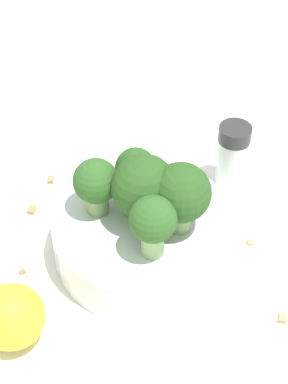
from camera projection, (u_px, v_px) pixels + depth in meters
ground_plane at (144, 251)px, 0.57m from camera, size 3.00×3.00×0.00m
bowl at (144, 236)px, 0.55m from camera, size 0.16×0.16×0.04m
broccoli_floret_0 at (142, 191)px, 0.51m from camera, size 0.05×0.05×0.06m
broccoli_floret_1 at (153, 223)px, 0.49m from camera, size 0.04×0.04×0.06m
broccoli_floret_2 at (136, 171)px, 0.54m from camera, size 0.04×0.04×0.05m
broccoli_floret_3 at (180, 197)px, 0.50m from camera, size 0.05×0.05×0.06m
broccoli_floret_4 at (96, 184)px, 0.52m from camera, size 0.04×0.04×0.05m
pepper_shaker at (232, 155)px, 0.61m from camera, size 0.03×0.03×0.07m
lemon_wedge at (12, 317)px, 0.48m from camera, size 0.05×0.05×0.05m
almond_crumb_0 at (283, 317)px, 0.51m from camera, size 0.01×0.01×0.01m
almond_crumb_1 at (32, 208)px, 0.60m from camera, size 0.01×0.01×0.01m
almond_crumb_2 at (250, 241)px, 0.57m from camera, size 0.01×0.01×0.01m
almond_crumb_3 at (50, 179)px, 0.63m from camera, size 0.01×0.01×0.01m
almond_crumb_4 at (22, 271)px, 0.55m from camera, size 0.01×0.01×0.01m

